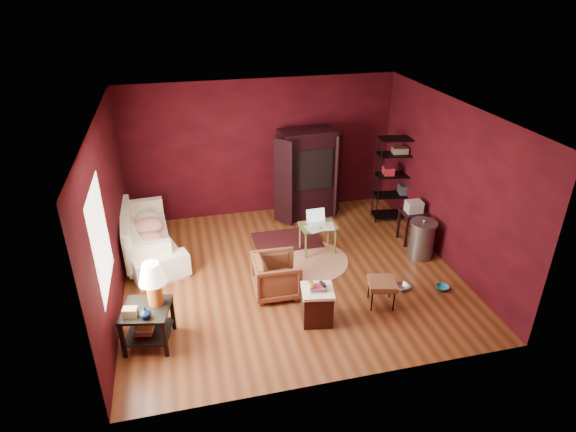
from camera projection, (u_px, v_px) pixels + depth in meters
name	position (u px, v px, depth m)	size (l,w,h in m)	color
room	(289.00, 200.00, 7.58)	(5.54, 5.04, 2.84)	brown
sofa	(144.00, 232.00, 8.61)	(2.30, 0.67, 0.90)	white
armchair	(276.00, 274.00, 7.57)	(0.70, 0.65, 0.72)	black
pet_bowl_steel	(403.00, 282.00, 7.78)	(0.24, 0.06, 0.24)	#AAADB1
pet_bowl_turquoise	(443.00, 284.00, 7.77)	(0.21, 0.07, 0.21)	teal
vase	(145.00, 313.00, 6.23)	(0.15, 0.16, 0.15)	#0D1D43
mug	(312.00, 284.00, 6.79)	(0.12, 0.09, 0.12)	#FFDE7C
side_table	(150.00, 297.00, 6.42)	(0.73, 0.73, 1.22)	black
sofa_cushions	(144.00, 236.00, 8.60)	(0.90, 1.94, 0.79)	white
hamper	(317.00, 304.00, 7.00)	(0.52, 0.52, 0.64)	#3C190D
footstool	(382.00, 284.00, 7.31)	(0.50, 0.50, 0.42)	black
rug_round	(308.00, 260.00, 8.58)	(1.65, 1.65, 0.01)	beige
rug_oriental	(287.00, 240.00, 9.22)	(1.26, 0.84, 0.01)	#4C1419
laptop_desk	(318.00, 228.00, 8.66)	(0.66, 0.53, 0.79)	olive
tv_armoire	(307.00, 173.00, 9.76)	(1.45, 0.85, 1.85)	black
wire_shelving	(398.00, 175.00, 9.64)	(0.90, 0.49, 1.75)	black
small_stand	(413.00, 212.00, 8.93)	(0.43, 0.43, 0.84)	black
trash_can	(422.00, 239.00, 8.57)	(0.50, 0.50, 0.75)	gray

